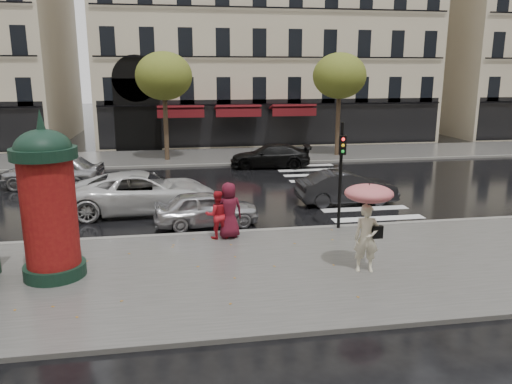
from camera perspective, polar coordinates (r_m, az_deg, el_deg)
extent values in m
plane|color=black|center=(14.34, -2.39, -8.70)|extent=(160.00, 160.00, 0.00)
cube|color=#474744|center=(13.86, -2.13, -9.24)|extent=(90.00, 7.00, 0.12)
cube|color=#474744|center=(32.66, -6.57, 4.00)|extent=(90.00, 6.00, 0.12)
cube|color=slate|center=(17.12, -3.65, -4.72)|extent=(90.00, 0.25, 0.14)
cube|color=slate|center=(29.71, -6.26, 3.08)|extent=(90.00, 0.25, 0.14)
cube|color=silver|center=(24.62, 8.74, 0.67)|extent=(3.60, 11.75, 0.01)
cube|color=#B7A88C|center=(44.08, 0.52, 19.50)|extent=(26.00, 14.00, 20.00)
cylinder|color=#38281C|center=(31.31, -10.29, 8.15)|extent=(0.28, 0.28, 5.20)
ellipsoid|color=#47561B|center=(31.18, -10.49, 12.91)|extent=(3.40, 3.40, 2.89)
cylinder|color=#38281C|center=(33.05, 9.35, 8.47)|extent=(0.28, 0.28, 5.20)
ellipsoid|color=#47561B|center=(32.93, 9.53, 12.97)|extent=(3.40, 3.40, 2.89)
imported|color=beige|center=(13.86, 12.51, -5.18)|extent=(0.76, 0.58, 1.87)
cylinder|color=black|center=(13.67, 12.65, -2.70)|extent=(0.02, 0.02, 1.19)
ellipsoid|color=#D22769|center=(13.51, 12.78, -0.16)|extent=(1.30, 1.30, 0.45)
cone|color=black|center=(13.46, 12.84, 0.92)|extent=(0.04, 0.04, 0.10)
cube|color=black|center=(13.84, 13.73, -4.46)|extent=(0.27, 0.12, 0.35)
imported|color=red|center=(16.27, -4.47, -2.60)|extent=(0.82, 0.66, 1.59)
imported|color=#551120|center=(16.27, -3.11, -2.10)|extent=(1.01, 0.76, 1.85)
cylinder|color=black|center=(14.50, -21.97, -8.24)|extent=(1.60, 1.60, 0.34)
cylinder|color=maroon|center=(14.01, -22.54, -2.13)|extent=(1.37, 1.37, 2.86)
cylinder|color=black|center=(13.70, -23.12, 4.10)|extent=(1.65, 1.65, 0.29)
ellipsoid|color=black|center=(13.69, -23.17, 4.57)|extent=(1.42, 1.42, 0.99)
cone|color=black|center=(13.60, -23.46, 7.65)|extent=(0.23, 0.23, 0.51)
cylinder|color=black|center=(17.28, 9.62, 1.78)|extent=(0.11, 0.11, 3.68)
cube|color=black|center=(16.90, 9.87, 5.31)|extent=(0.25, 0.20, 0.64)
imported|color=#AFAFB4|center=(18.06, -5.69, -1.89)|extent=(3.88, 1.84, 1.28)
imported|color=black|center=(21.36, 10.31, 0.52)|extent=(4.23, 1.55, 1.39)
imported|color=silver|center=(20.22, -12.75, -0.02)|extent=(5.86, 2.86, 1.60)
imported|color=black|center=(29.11, 1.63, 4.14)|extent=(4.84, 2.48, 1.35)
imported|color=#97989C|center=(25.89, -22.16, 2.27)|extent=(4.94, 2.47, 1.62)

